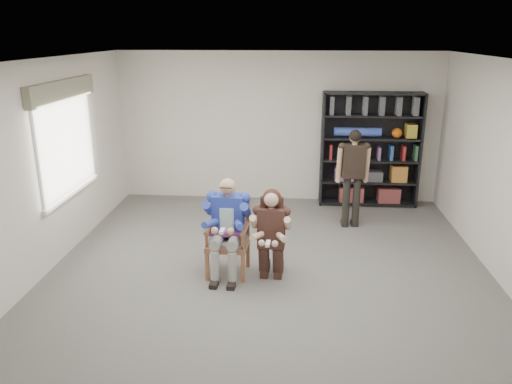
# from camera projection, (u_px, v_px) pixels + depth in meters

# --- Properties ---
(room_shell) EXTENTS (6.00, 7.00, 2.80)m
(room_shell) POSITION_uv_depth(u_px,v_px,m) (269.00, 180.00, 6.07)
(room_shell) COLOR silver
(room_shell) RESTS_ON ground
(floor) EXTENTS (6.00, 7.00, 0.01)m
(floor) POSITION_uv_depth(u_px,v_px,m) (268.00, 283.00, 6.50)
(floor) COLOR #5F5D59
(floor) RESTS_ON ground
(window_left) EXTENTS (0.16, 2.00, 1.75)m
(window_left) POSITION_uv_depth(u_px,v_px,m) (67.00, 141.00, 7.16)
(window_left) COLOR silver
(window_left) RESTS_ON room_shell
(armchair) EXTENTS (0.63, 0.61, 1.03)m
(armchair) POSITION_uv_depth(u_px,v_px,m) (228.00, 238.00, 6.61)
(armchair) COLOR #92593C
(armchair) RESTS_ON floor
(seated_man) EXTENTS (0.62, 0.83, 1.34)m
(seated_man) POSITION_uv_depth(u_px,v_px,m) (228.00, 227.00, 6.56)
(seated_man) COLOR #293193
(seated_man) RESTS_ON floor
(kneeling_woman) EXTENTS (0.56, 0.85, 1.22)m
(kneeling_woman) POSITION_uv_depth(u_px,v_px,m) (271.00, 236.00, 6.42)
(kneeling_woman) COLOR #341F19
(kneeling_woman) RESTS_ON floor
(bookshelf) EXTENTS (1.80, 0.38, 2.10)m
(bookshelf) POSITION_uv_depth(u_px,v_px,m) (370.00, 150.00, 9.16)
(bookshelf) COLOR black
(bookshelf) RESTS_ON floor
(standing_man) EXTENTS (0.53, 0.33, 1.64)m
(standing_man) POSITION_uv_depth(u_px,v_px,m) (352.00, 179.00, 8.14)
(standing_man) COLOR black
(standing_man) RESTS_ON floor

